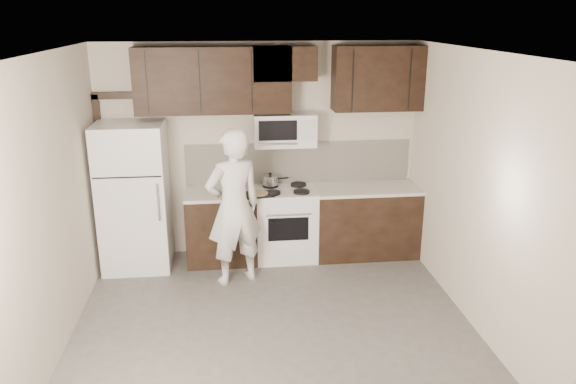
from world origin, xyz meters
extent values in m
plane|color=#514F4C|center=(0.00, 0.00, 0.00)|extent=(4.50, 4.50, 0.00)
plane|color=beige|center=(0.00, 2.25, 1.35)|extent=(4.00, 0.00, 4.00)
plane|color=white|center=(0.00, 0.00, 2.70)|extent=(4.50, 4.50, 0.00)
cube|color=black|center=(-0.52, 1.94, 0.43)|extent=(0.87, 0.62, 0.87)
cube|color=black|center=(1.34, 1.94, 0.43)|extent=(1.32, 0.62, 0.87)
cube|color=white|center=(-0.52, 1.94, 0.89)|extent=(0.87, 0.64, 0.04)
cube|color=white|center=(1.34, 1.94, 0.89)|extent=(1.32, 0.64, 0.04)
cube|color=white|center=(0.30, 1.94, 0.45)|extent=(0.76, 0.62, 0.89)
cube|color=white|center=(0.30, 1.94, 0.90)|extent=(0.76, 0.62, 0.02)
cube|color=black|center=(0.30, 1.63, 0.50)|extent=(0.50, 0.01, 0.30)
cylinder|color=silver|center=(0.30, 1.60, 0.70)|extent=(0.55, 0.02, 0.02)
cylinder|color=black|center=(0.12, 1.79, 0.93)|extent=(0.20, 0.20, 0.03)
cylinder|color=black|center=(0.48, 1.79, 0.93)|extent=(0.20, 0.20, 0.03)
cylinder|color=black|center=(0.12, 2.09, 0.93)|extent=(0.20, 0.20, 0.03)
cylinder|color=black|center=(0.48, 2.09, 0.93)|extent=(0.20, 0.20, 0.03)
cube|color=silver|center=(0.50, 2.24, 1.18)|extent=(2.90, 0.02, 0.54)
cube|color=black|center=(-0.55, 2.08, 2.26)|extent=(1.85, 0.35, 0.78)
cube|color=black|center=(1.45, 2.08, 2.26)|extent=(1.10, 0.35, 0.78)
cube|color=black|center=(0.30, 2.08, 2.45)|extent=(0.76, 0.35, 0.40)
cube|color=white|center=(0.30, 2.06, 1.65)|extent=(0.76, 0.38, 0.40)
cube|color=black|center=(0.20, 1.86, 1.68)|extent=(0.46, 0.01, 0.24)
cube|color=silver|center=(0.56, 1.86, 1.68)|extent=(0.18, 0.01, 0.24)
cylinder|color=silver|center=(0.20, 1.84, 1.52)|extent=(0.46, 0.02, 0.02)
cube|color=white|center=(-1.55, 1.89, 0.90)|extent=(0.80, 0.72, 1.80)
cube|color=black|center=(-1.55, 1.53, 1.25)|extent=(0.77, 0.01, 0.02)
cylinder|color=silver|center=(-1.22, 1.50, 0.95)|extent=(0.03, 0.03, 0.45)
cube|color=black|center=(-1.96, 2.21, 1.05)|extent=(0.08, 0.08, 2.10)
cube|color=black|center=(-1.75, 2.21, 2.08)|extent=(0.50, 0.08, 0.08)
cylinder|color=silver|center=(0.12, 2.09, 0.98)|extent=(0.19, 0.19, 0.15)
sphere|color=black|center=(0.12, 2.09, 1.07)|extent=(0.04, 0.04, 0.04)
cylinder|color=black|center=(0.27, 2.12, 1.01)|extent=(0.18, 0.06, 0.02)
cube|color=black|center=(-0.06, 1.75, 0.92)|extent=(0.39, 0.31, 0.02)
cylinder|color=tan|center=(-0.06, 1.75, 0.94)|extent=(0.27, 0.27, 0.02)
imported|color=white|center=(-0.36, 1.33, 0.92)|extent=(0.79, 0.66, 1.83)
camera|label=1|loc=(-0.41, -4.72, 3.02)|focal=35.00mm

